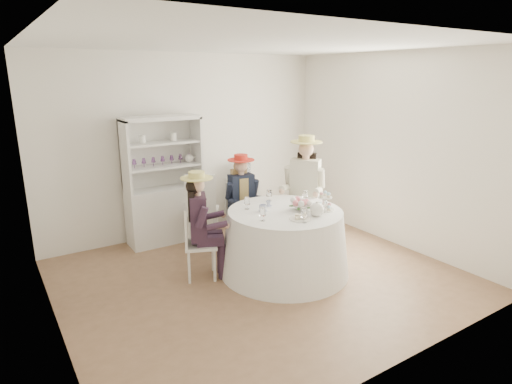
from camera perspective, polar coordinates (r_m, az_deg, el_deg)
ground at (r=5.32m, az=0.60°, el=-11.21°), size 4.50×4.50×0.00m
ceiling at (r=4.77m, az=0.69°, el=19.20°), size 4.50×4.50×0.00m
wall_back at (r=6.60m, az=-9.05°, el=6.18°), size 4.50×0.00×4.50m
wall_front at (r=3.44m, az=19.38°, el=-2.94°), size 4.50×0.00×4.50m
wall_left at (r=4.12m, az=-26.47°, el=-0.78°), size 0.00×4.50×4.50m
wall_right at (r=6.37m, az=17.83°, el=5.31°), size 0.00×4.50×4.50m
tea_table at (r=5.31m, az=3.83°, el=-6.61°), size 1.59×1.59×0.80m
hutch at (r=6.34m, az=-12.10°, el=-0.81°), size 1.24×0.80×1.84m
side_table at (r=6.97m, az=-1.80°, el=-1.39°), size 0.62×0.62×0.75m
hatbox at (r=6.84m, az=-1.84°, el=2.71°), size 0.36×0.36×0.27m
guest_left at (r=5.08m, az=-7.45°, el=-3.61°), size 0.55×0.50×1.31m
guest_mid at (r=6.00m, az=-1.91°, el=-0.42°), size 0.49×0.51×1.32m
guest_right at (r=6.10m, az=6.50°, el=1.08°), size 0.67×0.65×1.57m
spare_chair at (r=6.07m, az=-7.24°, el=-2.04°), size 0.61×0.61×1.08m
teacup_a at (r=5.13m, az=0.92°, el=-2.18°), size 0.10×0.10×0.07m
teacup_b at (r=5.33m, az=1.67°, el=-1.60°), size 0.07×0.07×0.06m
teacup_c at (r=5.39m, az=5.65°, el=-1.38°), size 0.11×0.11×0.07m
flower_bowl at (r=5.22m, az=6.17°, el=-2.04°), size 0.24×0.24×0.06m
flower_arrangement at (r=5.17m, az=6.06°, el=-1.42°), size 0.20×0.20×0.07m
table_teapot at (r=5.00m, az=8.13°, el=-2.33°), size 0.24×0.17×0.18m
sandwich_plate at (r=4.88m, az=5.90°, el=-3.47°), size 0.25×0.25×0.05m
cupcake_stand at (r=5.23m, az=9.14°, el=-1.51°), size 0.23×0.23×0.22m
stemware_set at (r=5.15m, az=3.92°, el=-1.69°), size 0.95×1.00×0.15m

